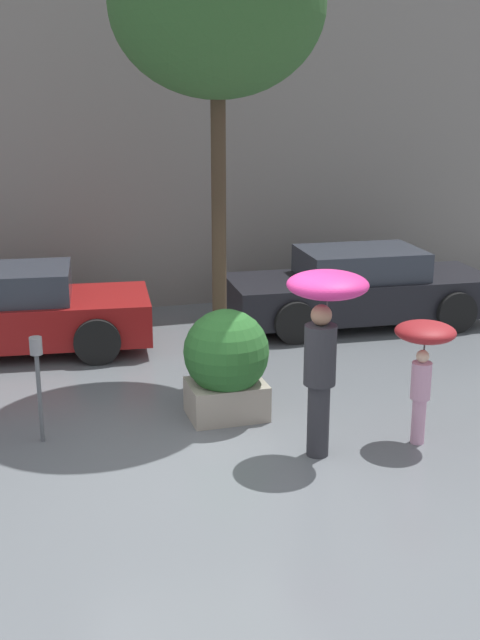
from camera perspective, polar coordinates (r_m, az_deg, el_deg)
ground_plane at (r=8.88m, az=-2.72°, el=-9.78°), size 40.00×40.00×0.00m
building_facade at (r=14.41m, az=-9.22°, el=12.47°), size 18.00×0.30×6.00m
planter_box at (r=9.68m, az=-0.98°, el=-2.98°), size 1.04×1.04×1.35m
person_adult at (r=8.53m, az=6.03°, el=-0.03°), size 0.87×0.87×2.03m
person_child at (r=9.12m, az=12.95°, el=-2.00°), size 0.68×0.68×1.40m
parked_car_near at (r=12.63m, az=-16.19°, el=0.50°), size 4.41×2.23×1.29m
parked_car_far at (r=13.73m, az=8.48°, el=2.21°), size 4.53×2.09×1.29m
street_tree at (r=10.49m, az=-1.63°, el=21.44°), size 2.68×2.68×6.01m
parking_meter at (r=9.21m, az=-14.21°, el=-3.27°), size 0.14×0.14×1.25m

